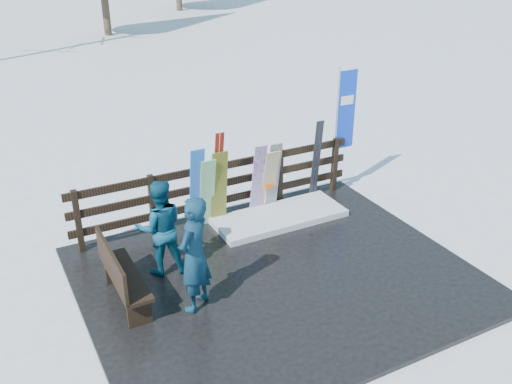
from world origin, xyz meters
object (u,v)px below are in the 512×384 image
bench (120,274)px  snowboard_3 (258,180)px  snowboard_4 (273,177)px  person_back (160,228)px  snowboard_0 (197,189)px  snowboard_2 (219,188)px  snowboard_1 (207,193)px  rental_flag (344,115)px  person_front (194,254)px  snowboard_5 (269,181)px

bench → snowboard_3: 3.46m
snowboard_4 → person_back: 2.78m
snowboard_0 → snowboard_2: 0.44m
snowboard_0 → snowboard_1: (0.19, -0.00, -0.12)m
bench → snowboard_3: snowboard_3 is taller
snowboard_2 → rental_flag: (2.88, 0.27, 0.87)m
bench → snowboard_1: bearing=37.2°
snowboard_3 → snowboard_0: bearing=180.0°
bench → snowboard_0: 2.43m
person_front → person_back: bearing=-122.8°
person_back → rental_flag: bearing=-152.5°
bench → rental_flag: 5.59m
snowboard_4 → snowboard_3: bearing=180.0°
snowboard_5 → snowboard_1: bearing=180.0°
rental_flag → person_back: size_ratio=1.63×
snowboard_3 → rental_flag: rental_flag is taller
bench → snowboard_4: (3.41, 1.55, 0.20)m
snowboard_5 → snowboard_2: bearing=180.0°
bench → snowboard_4: size_ratio=1.04×
person_front → person_back: size_ratio=1.11×
snowboard_5 → bench: bearing=-155.0°
snowboard_5 → person_front: size_ratio=0.75×
snowboard_1 → rental_flag: rental_flag is taller
snowboard_0 → snowboard_4: (1.56, -0.00, -0.09)m
snowboard_4 → rental_flag: 1.99m
snowboard_4 → person_back: size_ratio=0.90×
snowboard_2 → rental_flag: rental_flag is taller
snowboard_0 → person_back: size_ratio=1.01×
snowboard_1 → person_back: 1.60m
snowboard_4 → person_back: person_back is taller
person_front → person_back: person_front is taller
snowboard_3 → person_front: (-2.15, -2.12, 0.16)m
snowboard_0 → snowboard_1: snowboard_0 is taller
snowboard_1 → snowboard_5: 1.28m
bench → snowboard_0: snowboard_0 is taller
snowboard_1 → snowboard_5: snowboard_1 is taller
snowboard_4 → person_front: person_front is taller
person_back → snowboard_1: bearing=-129.5°
bench → snowboard_2: (2.29, 1.55, 0.22)m
snowboard_0 → person_back: (-1.03, -1.01, -0.00)m
snowboard_2 → snowboard_5: (1.04, -0.00, -0.08)m
snowboard_1 → person_back: (-1.23, -1.01, 0.11)m
snowboard_4 → person_front: 3.26m
snowboard_1 → snowboard_4: (1.36, 0.00, 0.03)m
person_front → snowboard_0: bearing=-152.3°
person_back → snowboard_3: bearing=-144.9°
snowboard_2 → person_front: bearing=-122.4°
bench → snowboard_3: bearing=26.7°
person_front → rental_flag: bearing=170.4°
snowboard_1 → person_back: size_ratio=0.87×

